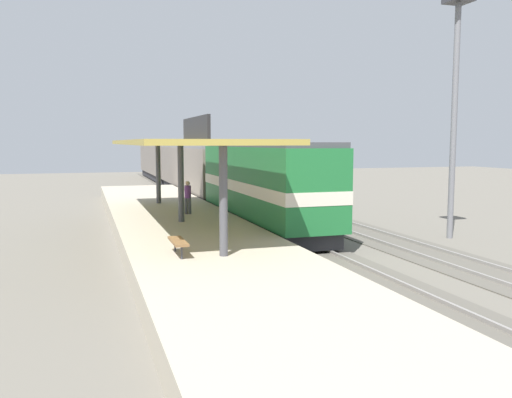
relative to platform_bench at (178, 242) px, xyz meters
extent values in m
plane|color=#666056|center=(8.00, 7.44, -1.34)|extent=(120.00, 120.00, 0.00)
cube|color=#565249|center=(6.00, 7.44, -1.32)|extent=(3.20, 110.00, 0.04)
cube|color=gray|center=(5.28, 7.44, -1.26)|extent=(0.10, 110.00, 0.16)
cube|color=gray|center=(6.72, 7.44, -1.26)|extent=(0.10, 110.00, 0.16)
cube|color=#565249|center=(10.60, 7.44, -1.32)|extent=(3.20, 110.00, 0.04)
cube|color=gray|center=(9.88, 7.44, -1.26)|extent=(0.10, 110.00, 0.16)
cube|color=gray|center=(11.32, 7.44, -1.26)|extent=(0.10, 110.00, 0.16)
cube|color=#A89E89|center=(1.40, 7.44, -0.89)|extent=(6.00, 44.00, 0.90)
cylinder|color=#47474C|center=(1.40, -0.56, 1.36)|extent=(0.28, 0.28, 3.60)
cylinder|color=#47474C|center=(1.40, 7.44, 1.36)|extent=(0.28, 0.28, 3.60)
cylinder|color=#47474C|center=(1.40, 15.44, 1.36)|extent=(0.28, 0.28, 3.60)
cube|color=#A38E3D|center=(1.40, 7.44, 3.26)|extent=(5.20, 18.00, 0.20)
cube|color=black|center=(1.40, 3.84, 3.81)|extent=(0.12, 4.80, 0.90)
cylinder|color=#333338|center=(0.00, -0.65, -0.23)|extent=(0.07, 0.07, 0.42)
cylinder|color=#333338|center=(0.00, 0.65, -0.23)|extent=(0.07, 0.07, 0.42)
cube|color=brown|center=(0.00, 0.00, 0.02)|extent=(0.44, 1.70, 0.08)
cube|color=#28282D|center=(6.00, 9.22, -0.83)|extent=(2.60, 13.60, 0.70)
cube|color=#1E6B33|center=(6.00, 9.22, 1.27)|extent=(2.90, 14.40, 3.50)
cube|color=#424247|center=(6.00, 9.22, 3.14)|extent=(2.78, 14.11, 0.24)
cube|color=beige|center=(6.00, 9.22, 1.00)|extent=(2.93, 14.43, 0.56)
cube|color=#28282D|center=(6.00, 27.22, -0.83)|extent=(2.60, 19.20, 0.70)
cube|color=slate|center=(6.00, 27.22, 1.17)|extent=(2.90, 20.00, 3.30)
cube|color=slate|center=(6.00, 27.22, 2.94)|extent=(2.78, 19.60, 0.24)
cube|color=#28282D|center=(6.00, 48.02, -0.83)|extent=(2.60, 19.20, 0.70)
cube|color=slate|center=(6.00, 48.02, 1.17)|extent=(2.90, 20.00, 3.30)
cube|color=slate|center=(6.00, 48.02, 2.94)|extent=(2.78, 19.60, 0.24)
cylinder|color=slate|center=(13.80, 4.07, 4.16)|extent=(0.28, 0.28, 11.00)
cylinder|color=#4C4C51|center=(2.08, 9.92, -0.02)|extent=(0.16, 0.16, 0.84)
cylinder|color=#4C4C51|center=(2.26, 9.92, -0.02)|extent=(0.16, 0.16, 0.84)
cylinder|color=#663375|center=(2.17, 9.92, 0.72)|extent=(0.34, 0.34, 0.64)
sphere|color=tan|center=(2.17, 9.92, 1.15)|extent=(0.23, 0.23, 0.23)
camera|label=1|loc=(-2.85, -17.25, 3.26)|focal=37.49mm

